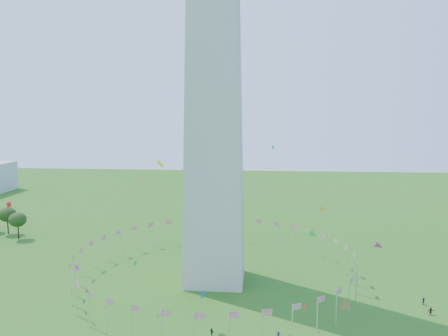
{
  "coord_description": "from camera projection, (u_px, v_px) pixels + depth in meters",
  "views": [
    {
      "loc": [
        13.0,
        -72.49,
        48.63
      ],
      "look_at": [
        3.93,
        35.0,
        35.17
      ],
      "focal_mm": 35.0,
      "sensor_mm": 36.0,
      "label": 1
    }
  ],
  "objects": [
    {
      "name": "flag_ring",
      "position": [
        215.0,
        265.0,
        127.66
      ],
      "size": [
        80.24,
        80.24,
        9.0
      ],
      "color": "silver",
      "rests_on": "ground"
    },
    {
      "name": "kites_aloft",
      "position": [
        282.0,
        255.0,
        96.68
      ],
      "size": [
        114.59,
        66.59,
        36.18
      ],
      "color": "green",
      "rests_on": "ground"
    }
  ]
}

